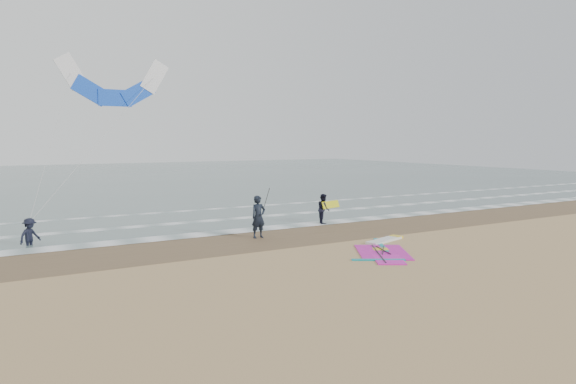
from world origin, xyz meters
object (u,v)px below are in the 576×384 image
person_walking (324,209)px  person_wading (29,228)px  windsurf_rig (384,249)px  person_standing (258,217)px  surf_kite (114,86)px

person_walking → person_wading: bearing=108.0°
person_walking → person_wading: person_walking is taller
windsurf_rig → person_standing: 5.99m
person_wading → surf_kite: surf_kite is taller
windsurf_rig → person_wading: size_ratio=3.07×
person_walking → surf_kite: size_ratio=0.20×
windsurf_rig → surf_kite: bearing=121.5°
windsurf_rig → person_standing: size_ratio=2.41×
person_walking → surf_kite: 13.16m
windsurf_rig → person_walking: person_walking is taller
person_standing → surf_kite: bearing=113.2°
windsurf_rig → person_wading: person_wading is taller
person_standing → person_wading: 9.86m
person_wading → surf_kite: size_ratio=0.19×
person_wading → surf_kite: 9.52m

